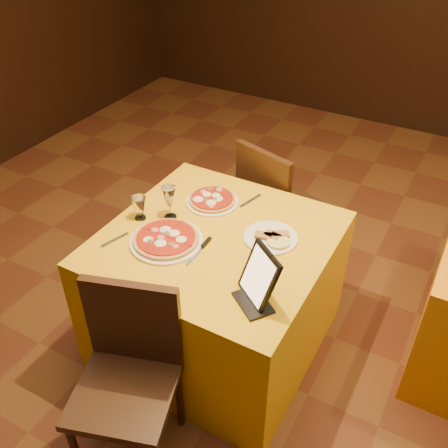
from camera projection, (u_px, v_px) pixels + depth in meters
The scene contains 13 objects.
floor at pixel (245, 367), 2.78m from camera, with size 6.00×7.00×0.01m, color #5E2D19.
main_table at pixel (218, 291), 2.72m from camera, with size 1.10×1.10×0.75m, color gold.
chair_main_near at pixel (124, 392), 2.11m from camera, with size 0.40×0.40×0.91m, color black, non-canonical shape.
chair_main_far at pixel (281, 204), 3.26m from camera, with size 0.46×0.46×0.91m, color black, non-canonical shape.
pizza_near at pixel (166, 240), 2.46m from camera, with size 0.36×0.36×0.03m.
pizza_far at pixel (212, 201), 2.73m from camera, with size 0.29×0.29×0.03m.
cutlet_dish at pixel (271, 237), 2.48m from camera, with size 0.27×0.27×0.03m.
wine_glass at pixel (170, 202), 2.58m from camera, with size 0.07×0.07×0.19m, color #F5F98D, non-canonical shape.
water_glass at pixel (139, 208), 2.59m from camera, with size 0.06×0.06×0.13m, color white, non-canonical shape.
tablet at pixel (259, 276), 2.09m from camera, with size 0.21×0.02×0.24m, color black.
knife at pixel (197, 253), 2.39m from camera, with size 0.20×0.02×0.01m, color silver.
fork_near at pixel (115, 240), 2.47m from camera, with size 0.16×0.02×0.01m, color silver.
fork_far at pixel (251, 201), 2.75m from camera, with size 0.17×0.02×0.01m, color silver.
Camera 1 is at (0.76, -1.59, 2.29)m, focal length 40.00 mm.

